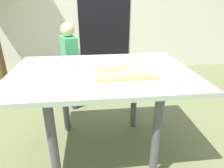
# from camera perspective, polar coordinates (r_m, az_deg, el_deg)

# --- Properties ---
(ground_plane) EXTENTS (16.00, 16.00, 0.00)m
(ground_plane) POSITION_cam_1_polar(r_m,az_deg,el_deg) (1.82, -2.56, -18.69)
(ground_plane) COLOR #616942
(house_door) EXTENTS (0.90, 0.02, 2.00)m
(house_door) POSITION_cam_1_polar(r_m,az_deg,el_deg) (3.59, -2.27, 19.87)
(house_door) COLOR black
(house_door) RESTS_ON ground
(dining_table) EXTENTS (1.31, 0.90, 0.74)m
(dining_table) POSITION_cam_1_polar(r_m,az_deg,el_deg) (1.47, -3.01, 0.48)
(dining_table) COLOR #A3B498
(dining_table) RESTS_ON ground
(cutting_board) EXTENTS (0.40, 0.33, 0.02)m
(cutting_board) POSITION_cam_1_polar(r_m,az_deg,el_deg) (1.39, 3.50, 3.72)
(cutting_board) COLOR tan
(cutting_board) RESTS_ON dining_table
(pizza_slice_near_right) EXTENTS (0.16, 0.14, 0.01)m
(pizza_slice_near_right) POSITION_cam_1_polar(r_m,az_deg,el_deg) (1.33, 7.94, 3.41)
(pizza_slice_near_right) COLOR tan
(pizza_slice_near_right) RESTS_ON cutting_board
(pizza_slice_far_left) EXTENTS (0.16, 0.13, 0.01)m
(pizza_slice_far_left) POSITION_cam_1_polar(r_m,az_deg,el_deg) (1.43, -0.61, 5.13)
(pizza_slice_far_left) COLOR tan
(pizza_slice_far_left) RESTS_ON cutting_board
(plate_white_left) EXTENTS (0.21, 0.21, 0.01)m
(plate_white_left) POSITION_cam_1_polar(r_m,az_deg,el_deg) (1.47, -13.83, 4.06)
(plate_white_left) COLOR white
(plate_white_left) RESTS_ON dining_table
(child_left) EXTENTS (0.21, 0.27, 1.00)m
(child_left) POSITION_cam_1_polar(r_m,az_deg,el_deg) (2.30, -12.05, 6.24)
(child_left) COLOR #43295D
(child_left) RESTS_ON ground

